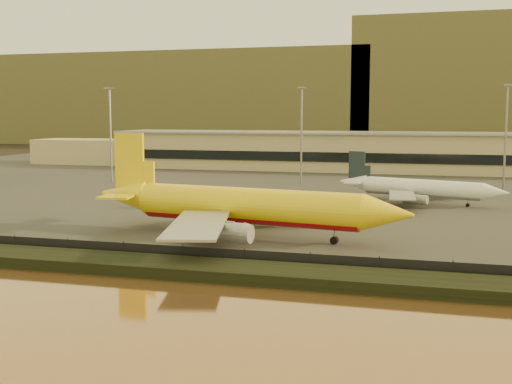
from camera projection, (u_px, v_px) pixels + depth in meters
ground at (257, 247)px, 90.25m from camera, size 900.00×900.00×0.00m
embankment at (218, 270)px, 73.91m from camera, size 320.00×7.00×1.40m
tarmac at (346, 180)px, 181.12m from camera, size 320.00×220.00×0.20m
perimeter_fence at (229, 258)px, 77.66m from camera, size 300.00×0.05×2.20m
terminal_building at (315, 151)px, 213.45m from camera, size 202.00×25.00×12.60m
apron_light_masts at (398, 126)px, 156.12m from camera, size 152.20×12.20×25.40m
distant_hills at (365, 94)px, 417.19m from camera, size 470.00×160.00×70.00m
dhl_cargo_jet at (242, 206)px, 96.61m from camera, size 51.46×49.91×15.38m
white_narrowbody_jet at (419, 188)px, 132.97m from camera, size 35.05×33.31×10.32m
gse_vehicle_yellow at (365, 218)px, 108.44m from camera, size 3.99×2.36×1.68m
gse_vehicle_white at (159, 203)px, 125.86m from camera, size 4.54×2.42×1.96m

